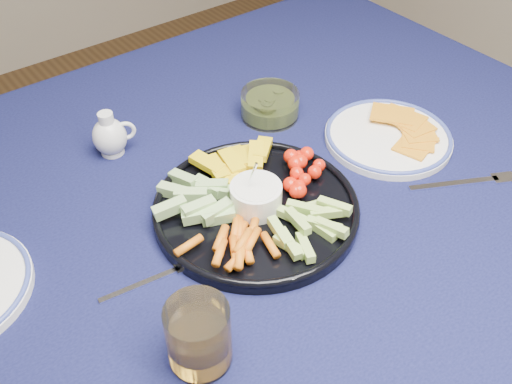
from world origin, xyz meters
TOP-DOWN VIEW (x-y plane):
  - dining_table at (0.00, 0.00)m, footprint 1.67×1.07m
  - crudite_platter at (0.10, -0.06)m, footprint 0.33×0.33m
  - creamer_pitcher at (-0.01, 0.22)m, footprint 0.08×0.06m
  - pickle_bowl at (0.29, 0.14)m, footprint 0.11×0.11m
  - cheese_plate at (0.42, -0.06)m, footprint 0.23×0.23m
  - juice_tumbler at (-0.11, -0.23)m, footprint 0.08×0.08m
  - fork_left at (-0.09, -0.09)m, footprint 0.15×0.03m
  - fork_right at (0.44, -0.23)m, footprint 0.18×0.10m

SIDE VIEW (x-z plane):
  - dining_table at x=0.00m, z-range 0.29..1.03m
  - fork_left at x=-0.09m, z-range 0.75..0.75m
  - fork_right at x=0.44m, z-range 0.75..0.75m
  - cheese_plate at x=0.42m, z-range 0.74..0.77m
  - crudite_platter at x=0.10m, z-range 0.71..0.82m
  - pickle_bowl at x=0.29m, z-range 0.74..0.80m
  - creamer_pitcher at x=-0.01m, z-range 0.74..0.82m
  - juice_tumbler at x=-0.11m, z-range 0.74..0.84m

